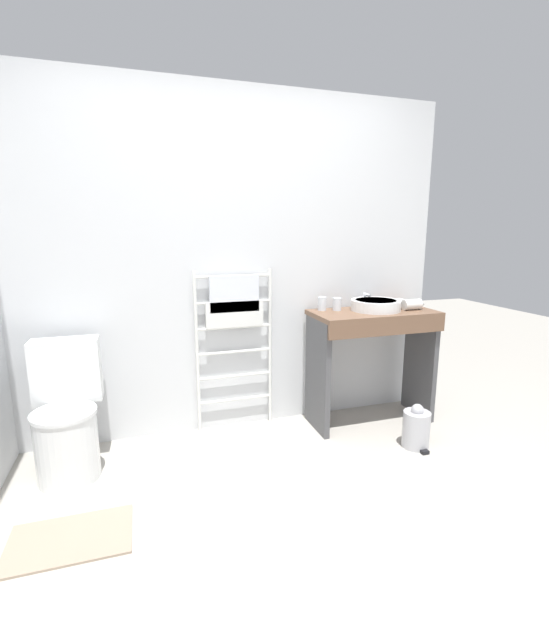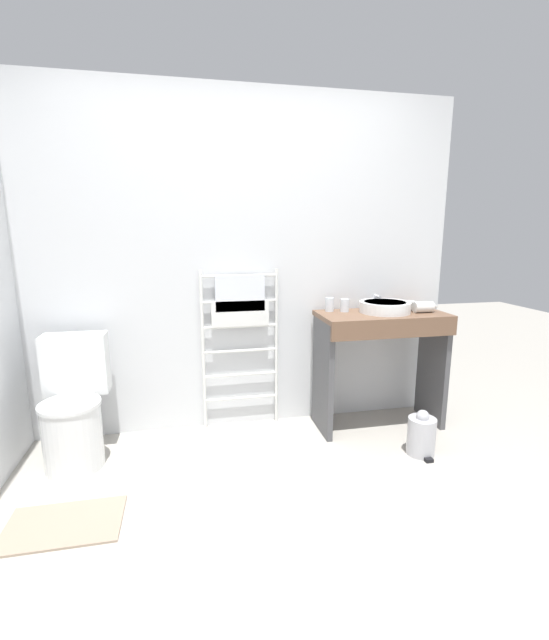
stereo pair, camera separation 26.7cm
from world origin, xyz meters
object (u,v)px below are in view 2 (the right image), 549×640
at_px(cup_near_edge, 345,305).
at_px(toilet, 74,410).
at_px(towel_radiator, 240,315).
at_px(hair_dryer, 423,307).
at_px(trash_bin, 421,435).
at_px(cup_near_wall, 330,305).
at_px(sink_basin, 385,307).

bearing_deg(cup_near_edge, toilet, -174.23).
bearing_deg(towel_radiator, hair_dryer, -9.70).
height_order(towel_radiator, trash_bin, towel_radiator).
relative_size(towel_radiator, cup_near_edge, 12.56).
height_order(toilet, towel_radiator, towel_radiator).
bearing_deg(toilet, cup_near_wall, 7.25).
bearing_deg(trash_bin, cup_near_edge, 120.94).
bearing_deg(towel_radiator, cup_near_edge, -7.03).
xyz_separation_m(towel_radiator, cup_near_edge, (0.76, -0.09, 0.06)).
relative_size(toilet, cup_near_edge, 8.58).
distance_m(sink_basin, hair_dryer, 0.28).
relative_size(sink_basin, cup_near_edge, 3.89).
relative_size(sink_basin, hair_dryer, 1.95).
bearing_deg(toilet, sink_basin, 2.71).
bearing_deg(towel_radiator, cup_near_wall, -5.08).
bearing_deg(towel_radiator, toilet, -165.65).
height_order(toilet, cup_near_edge, cup_near_edge).
height_order(cup_near_wall, cup_near_edge, cup_near_wall).
distance_m(toilet, cup_near_wall, 1.85).
distance_m(cup_near_edge, trash_bin, 1.02).
xyz_separation_m(toilet, towel_radiator, (1.10, 0.28, 0.50)).
distance_m(towel_radiator, hair_dryer, 1.33).
xyz_separation_m(hair_dryer, trash_bin, (-0.21, -0.44, -0.77)).
xyz_separation_m(towel_radiator, trash_bin, (1.10, -0.66, -0.72)).
bearing_deg(toilet, cup_near_edge, 5.77).
relative_size(towel_radiator, hair_dryer, 6.30).
height_order(sink_basin, cup_near_edge, cup_near_edge).
bearing_deg(cup_near_wall, sink_basin, -17.84).
height_order(toilet, sink_basin, sink_basin).
bearing_deg(trash_bin, toilet, 170.12).
height_order(toilet, trash_bin, toilet).
height_order(cup_near_wall, trash_bin, cup_near_wall).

